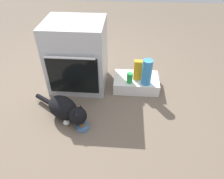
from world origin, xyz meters
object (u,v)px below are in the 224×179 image
cat (66,109)px  juice_carton (138,70)px  soda_can (130,78)px  oven (77,55)px  pantry_cabinet (136,83)px  food_bowl (83,126)px  water_bottle (147,72)px

cat → juice_carton: (0.71, 0.56, 0.13)m
juice_carton → soda_can: (-0.09, -0.08, -0.06)m
oven → cat: (-0.02, -0.61, -0.26)m
pantry_cabinet → food_bowl: bearing=-126.9°
water_bottle → soda_can: (-0.18, 0.00, -0.09)m
food_bowl → juice_carton: size_ratio=0.48×
pantry_cabinet → juice_carton: 0.19m
pantry_cabinet → juice_carton: bearing=-68.8°
cat → water_bottle: (0.81, 0.48, 0.16)m
oven → cat: oven is taller
food_bowl → pantry_cabinet: bearing=53.1°
food_bowl → cat: size_ratio=0.18×
pantry_cabinet → water_bottle: water_bottle is taller
oven → food_bowl: bearing=-77.0°
oven → juice_carton: size_ratio=3.28×
pantry_cabinet → cat: bearing=-140.8°
oven → food_bowl: size_ratio=6.85×
food_bowl → soda_can: bearing=53.8°
juice_carton → soda_can: size_ratio=2.00×
oven → soda_can: bearing=-11.6°
food_bowl → juice_carton: bearing=52.2°
food_bowl → juice_carton: juice_carton is taller
water_bottle → food_bowl: bearing=-136.2°
pantry_cabinet → juice_carton: (0.01, -0.01, 0.19)m
oven → food_bowl: 0.83m
juice_carton → pantry_cabinet: bearing=111.2°
water_bottle → juice_carton: (-0.10, 0.08, -0.03)m
soda_can → water_bottle: bearing=-1.3°
pantry_cabinet → cat: size_ratio=0.82×
food_bowl → water_bottle: bearing=43.8°
oven → water_bottle: bearing=-9.3°
pantry_cabinet → soda_can: (-0.08, -0.09, 0.13)m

